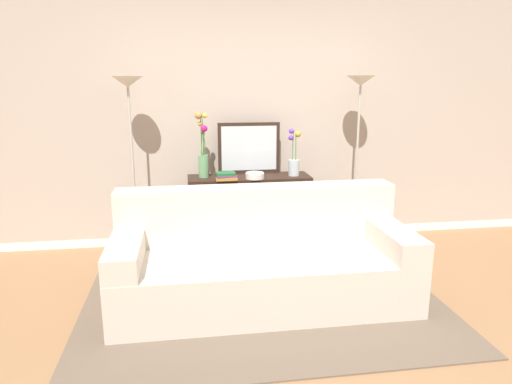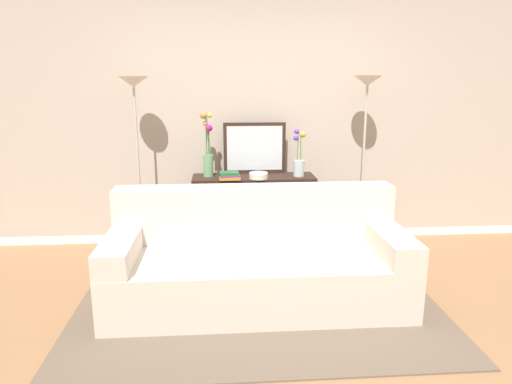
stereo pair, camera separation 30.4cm
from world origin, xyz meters
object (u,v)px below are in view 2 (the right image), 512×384
(floor_lamp_left, at_px, (135,117))
(floor_lamp_right, at_px, (366,115))
(vase_tall_flowers, at_px, (208,151))
(book_row_under_console, at_px, (223,245))
(fruit_bowl, at_px, (259,175))
(couch, at_px, (257,263))
(vase_short_flowers, at_px, (299,161))
(book_stack, at_px, (230,176))
(console_table, at_px, (254,199))
(wall_mirror, at_px, (255,148))

(floor_lamp_left, relative_size, floor_lamp_right, 0.99)
(vase_tall_flowers, relative_size, book_row_under_console, 1.79)
(floor_lamp_left, distance_m, book_row_under_console, 1.56)
(vase_tall_flowers, height_order, fruit_bowl, vase_tall_flowers)
(floor_lamp_left, relative_size, vase_tall_flowers, 2.72)
(couch, distance_m, floor_lamp_right, 1.92)
(floor_lamp_right, bearing_deg, fruit_bowl, -177.83)
(vase_short_flowers, xyz_separation_m, book_row_under_console, (-0.78, 0.03, -0.88))
(floor_lamp_left, height_order, fruit_bowl, floor_lamp_left)
(book_stack, bearing_deg, vase_short_flowers, 7.75)
(floor_lamp_right, bearing_deg, vase_short_flowers, 175.42)
(book_stack, bearing_deg, floor_lamp_right, 1.86)
(console_table, bearing_deg, book_stack, -153.27)
(fruit_bowl, bearing_deg, book_row_under_console, 161.80)
(book_stack, height_order, book_row_under_console, book_stack)
(console_table, xyz_separation_m, book_row_under_console, (-0.33, -0.00, -0.49))
(couch, relative_size, wall_mirror, 3.59)
(console_table, relative_size, book_row_under_console, 3.40)
(book_stack, bearing_deg, vase_tall_flowers, 145.29)
(fruit_bowl, bearing_deg, wall_mirror, 93.85)
(couch, xyz_separation_m, book_row_under_console, (-0.27, 1.15, -0.25))
(wall_mirror, distance_m, vase_tall_flowers, 0.50)
(wall_mirror, height_order, book_row_under_console, wall_mirror)
(console_table, distance_m, floor_lamp_right, 1.40)
(couch, relative_size, fruit_bowl, 12.35)
(floor_lamp_left, xyz_separation_m, floor_lamp_right, (2.24, 0.00, 0.01))
(vase_short_flowers, xyz_separation_m, book_stack, (-0.70, -0.10, -0.12))
(floor_lamp_left, bearing_deg, floor_lamp_right, 0.00)
(wall_mirror, height_order, vase_tall_flowers, vase_tall_flowers)
(couch, bearing_deg, vase_tall_flowers, 109.05)
(console_table, relative_size, vase_short_flowers, 2.59)
(couch, distance_m, fruit_bowl, 1.15)
(console_table, relative_size, book_stack, 5.89)
(floor_lamp_right, xyz_separation_m, vase_short_flowers, (-0.65, 0.05, -0.46))
(floor_lamp_left, distance_m, floor_lamp_right, 2.24)
(vase_short_flowers, bearing_deg, couch, -114.50)
(wall_mirror, distance_m, fruit_bowl, 0.36)
(couch, bearing_deg, wall_mirror, 86.69)
(floor_lamp_left, distance_m, book_stack, 1.06)
(floor_lamp_right, distance_m, fruit_bowl, 1.21)
(wall_mirror, bearing_deg, fruit_bowl, -86.15)
(wall_mirror, relative_size, book_row_under_console, 1.76)
(couch, xyz_separation_m, vase_short_flowers, (0.51, 1.12, 0.63))
(wall_mirror, bearing_deg, vase_tall_flowers, -164.30)
(floor_lamp_left, xyz_separation_m, wall_mirror, (1.15, 0.24, -0.34))
(vase_tall_flowers, xyz_separation_m, book_row_under_console, (0.13, -0.02, -0.99))
(couch, bearing_deg, book_stack, 100.61)
(vase_tall_flowers, bearing_deg, book_row_under_console, -10.01)
(vase_short_flowers, xyz_separation_m, fruit_bowl, (-0.42, -0.09, -0.12))
(vase_tall_flowers, bearing_deg, fruit_bowl, -16.08)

